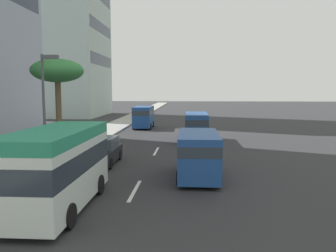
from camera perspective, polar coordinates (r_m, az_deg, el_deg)
ground_plane at (r=34.86m, az=-0.37°, el=-1.27°), size 198.00×198.00×0.00m
sidewalk_right at (r=35.95m, az=-11.12°, el=-1.04°), size 162.00×3.32×0.15m
lane_stripe_mid at (r=15.44m, az=-5.67°, el=-10.84°), size 3.20×0.16×0.01m
lane_stripe_far at (r=24.82m, az=-2.03°, el=-4.30°), size 3.20×0.16×0.01m
van_lead at (r=17.22m, az=5.19°, el=-4.49°), size 4.68×2.13×2.33m
minibus_second at (r=13.43m, az=-18.27°, el=-6.35°), size 6.32×2.41×3.05m
van_third at (r=29.45m, az=4.84°, el=0.11°), size 5.09×2.05×2.48m
car_fourth at (r=20.96m, az=-11.22°, el=-4.25°), size 4.10×1.88×1.62m
van_fifth at (r=39.71m, az=-4.18°, el=1.74°), size 4.76×2.14×2.56m
pedestrian_near_lamp at (r=23.92m, az=-18.38°, el=-2.24°), size 0.30×0.33×1.79m
pedestrian_mid_block at (r=18.84m, az=-25.11°, el=-4.70°), size 0.39×0.36×1.80m
pedestrian_by_tree at (r=30.48m, az=-12.00°, el=-0.56°), size 0.30×0.34×1.58m
palm_tree at (r=24.43m, az=-18.28°, el=8.66°), size 3.56×3.56×6.47m
street_lamp at (r=19.37m, az=-20.07°, el=4.44°), size 0.24×0.97×6.26m
office_tower_far at (r=63.44m, az=-17.66°, el=19.06°), size 14.58×13.59×37.94m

